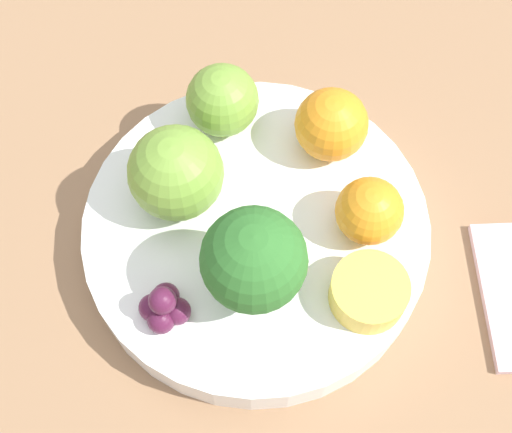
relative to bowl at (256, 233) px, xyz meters
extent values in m
plane|color=gray|center=(0.00, 0.00, -0.04)|extent=(6.00, 6.00, 0.00)
cube|color=#936D4C|center=(0.00, 0.00, -0.03)|extent=(1.20, 1.20, 0.02)
cylinder|color=white|center=(0.00, 0.00, 0.00)|extent=(0.23, 0.23, 0.03)
cylinder|color=#8CB76B|center=(0.05, 0.00, 0.03)|extent=(0.02, 0.02, 0.02)
sphere|color=#2D6B28|center=(0.05, 0.00, 0.06)|extent=(0.06, 0.06, 0.06)
sphere|color=olive|center=(-0.02, -0.05, 0.05)|extent=(0.06, 0.06, 0.06)
sphere|color=olive|center=(-0.08, -0.02, 0.04)|extent=(0.05, 0.05, 0.05)
sphere|color=orange|center=(0.00, 0.07, 0.04)|extent=(0.04, 0.04, 0.04)
sphere|color=orange|center=(-0.06, 0.05, 0.04)|extent=(0.05, 0.05, 0.05)
sphere|color=#511938|center=(0.07, -0.06, 0.02)|extent=(0.02, 0.02, 0.02)
sphere|color=#511938|center=(0.06, -0.05, 0.02)|extent=(0.02, 0.02, 0.02)
sphere|color=#511938|center=(0.06, -0.05, 0.02)|extent=(0.02, 0.02, 0.02)
sphere|color=#511938|center=(0.06, -0.06, 0.02)|extent=(0.02, 0.02, 0.02)
sphere|color=#511938|center=(0.06, -0.05, 0.04)|extent=(0.02, 0.02, 0.02)
cylinder|color=#F4CC4C|center=(0.05, 0.07, 0.03)|extent=(0.05, 0.05, 0.02)
camera|label=1|loc=(0.20, 0.01, 0.43)|focal=50.00mm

